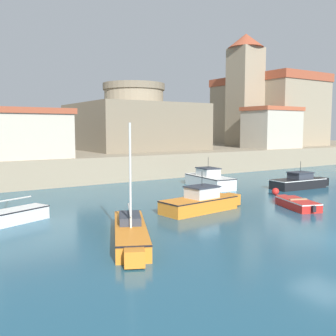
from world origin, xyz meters
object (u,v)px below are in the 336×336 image
object	(u,v)px
fortress	(134,124)
mooring_buoy	(275,191)
motorboat_white_1	(208,180)
dinghy_red_7	(297,203)
motorboat_black_9	(300,182)
harbor_shed_mid_row	(15,133)
sailboat_orange_4	(130,232)
church	(264,108)
sailboat_white_0	(1,218)
motorboat_orange_5	(201,202)
harbor_shed_near_wharf	(272,128)

from	to	relation	value
fortress	mooring_buoy	bearing A→B (deg)	-91.55
motorboat_white_1	dinghy_red_7	world-z (taller)	motorboat_white_1
motorboat_black_9	harbor_shed_mid_row	xyz separation A→B (m)	(-19.70, 15.05, 4.10)
sailboat_orange_4	church	xyz separation A→B (m)	(38.69, 28.54, 7.73)
mooring_buoy	harbor_shed_mid_row	size ratio (longest dim) A/B	0.06
motorboat_black_9	fortress	size ratio (longest dim) A/B	0.41
dinghy_red_7	harbor_shed_mid_row	size ratio (longest dim) A/B	0.44
church	harbor_shed_mid_row	bearing A→B (deg)	-169.34
fortress	motorboat_white_1	bearing A→B (deg)	-97.62
sailboat_orange_4	mooring_buoy	size ratio (longest dim) A/B	12.24
mooring_buoy	church	xyz separation A→B (m)	(23.69, 23.62, 7.91)
motorboat_white_1	church	distance (m)	31.88
sailboat_orange_4	fortress	world-z (taller)	fortress
sailboat_orange_4	mooring_buoy	xyz separation A→B (m)	(15.00, 4.92, -0.18)
sailboat_orange_4	dinghy_red_7	xyz separation A→B (m)	(12.36, 0.83, -0.15)
motorboat_black_9	harbor_shed_mid_row	distance (m)	25.12
sailboat_white_0	harbor_shed_mid_row	distance (m)	16.05
mooring_buoy	motorboat_black_9	bearing A→B (deg)	15.78
motorboat_orange_5	fortress	size ratio (longest dim) A/B	0.42
dinghy_red_7	motorboat_black_9	xyz separation A→B (m)	(6.97, 5.32, 0.22)
motorboat_orange_5	church	xyz separation A→B (m)	(31.99, 25.11, 7.62)
sailboat_white_0	motorboat_black_9	xyz separation A→B (m)	(23.67, -0.07, 0.10)
motorboat_orange_5	sailboat_white_0	bearing A→B (deg)	165.85
harbor_shed_near_wharf	fortress	bearing A→B (deg)	152.87
mooring_buoy	harbor_shed_near_wharf	world-z (taller)	harbor_shed_near_wharf
motorboat_white_1	harbor_shed_near_wharf	world-z (taller)	harbor_shed_near_wharf
motorboat_orange_5	harbor_shed_near_wharf	bearing A→B (deg)	34.43
motorboat_white_1	motorboat_orange_5	world-z (taller)	motorboat_white_1
sailboat_white_0	motorboat_white_1	distance (m)	18.19
mooring_buoy	sailboat_white_0	bearing A→B (deg)	176.16
motorboat_white_1	sailboat_orange_4	size ratio (longest dim) A/B	0.93
sailboat_orange_4	mooring_buoy	distance (m)	15.78
motorboat_black_9	harbor_shed_near_wharf	distance (m)	19.49
motorboat_orange_5	harbor_shed_mid_row	bearing A→B (deg)	111.67
sailboat_white_0	motorboat_black_9	bearing A→B (deg)	-0.17
dinghy_red_7	church	world-z (taller)	church
motorboat_orange_5	fortress	bearing A→B (deg)	70.52
motorboat_black_9	motorboat_white_1	bearing A→B (deg)	142.20
fortress	harbor_shed_near_wharf	distance (m)	17.98
sailboat_white_0	mooring_buoy	xyz separation A→B (m)	(19.33, -1.30, -0.15)
dinghy_red_7	mooring_buoy	xyz separation A→B (m)	(2.63, 4.09, -0.03)
dinghy_red_7	motorboat_white_1	bearing A→B (deg)	84.96
motorboat_white_1	fortress	distance (m)	18.70
sailboat_white_0	mooring_buoy	distance (m)	19.37
motorboat_black_9	sailboat_orange_4	bearing A→B (deg)	-162.37
sailboat_orange_4	fortress	bearing A→B (deg)	61.44
fortress	sailboat_orange_4	bearing A→B (deg)	-118.56
motorboat_orange_5	harbor_shed_near_wharf	world-z (taller)	harbor_shed_near_wharf
harbor_shed_near_wharf	motorboat_orange_5	bearing A→B (deg)	-145.57
harbor_shed_near_wharf	dinghy_red_7	bearing A→B (deg)	-134.37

